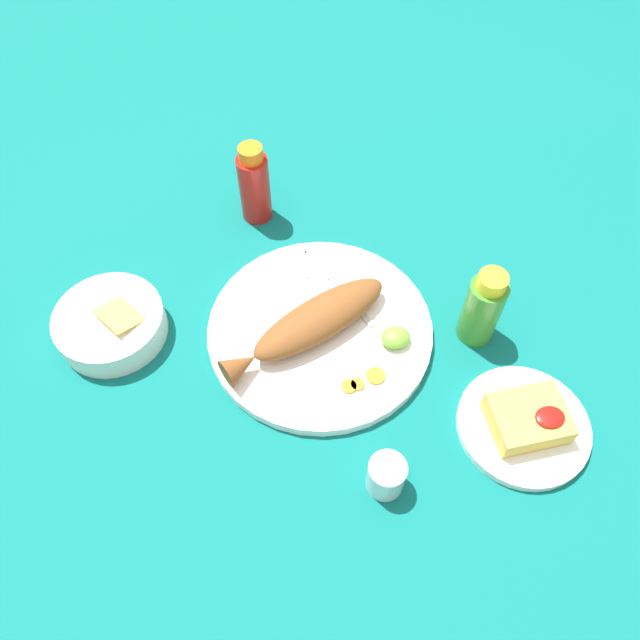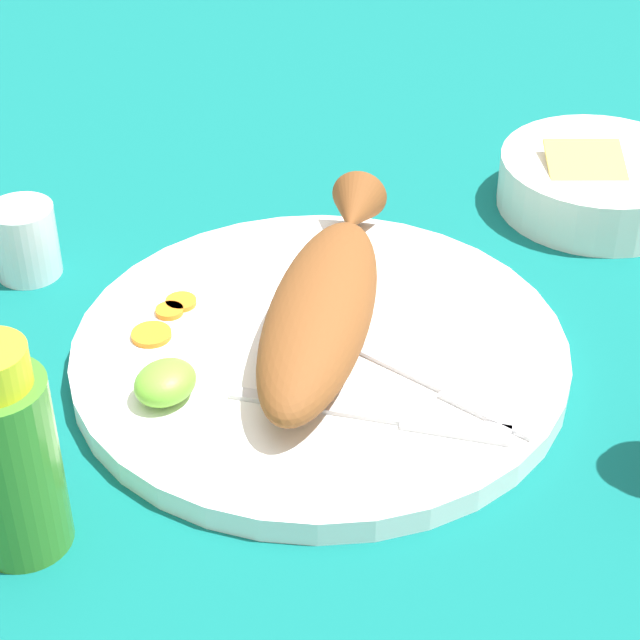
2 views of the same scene
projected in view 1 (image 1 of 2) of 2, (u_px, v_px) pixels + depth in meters
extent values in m
plane|color=#0C605B|center=(320.00, 333.00, 0.98)|extent=(4.00, 4.00, 0.00)
cylinder|color=white|center=(320.00, 330.00, 0.98)|extent=(0.35, 0.35, 0.02)
ellipsoid|color=brown|center=(320.00, 318.00, 0.95)|extent=(0.25, 0.16, 0.05)
cone|color=brown|center=(241.00, 365.00, 0.90)|extent=(0.07, 0.06, 0.04)
cube|color=silver|center=(310.00, 306.00, 0.99)|extent=(0.02, 0.12, 0.00)
cube|color=silver|center=(302.00, 262.00, 1.04)|extent=(0.02, 0.07, 0.00)
cube|color=silver|center=(352.00, 301.00, 0.99)|extent=(0.05, 0.11, 0.00)
cube|color=silver|center=(320.00, 263.00, 1.04)|extent=(0.04, 0.07, 0.00)
cylinder|color=orange|center=(349.00, 386.00, 0.91)|extent=(0.02, 0.02, 0.00)
cylinder|color=orange|center=(358.00, 384.00, 0.91)|extent=(0.02, 0.02, 0.00)
cylinder|color=orange|center=(376.00, 376.00, 0.92)|extent=(0.03, 0.03, 0.00)
ellipsoid|color=#6BB233|center=(396.00, 337.00, 0.94)|extent=(0.04, 0.04, 0.02)
cylinder|color=#B21914|center=(255.00, 188.00, 1.07)|extent=(0.05, 0.05, 0.13)
cylinder|color=orange|center=(251.00, 154.00, 1.01)|extent=(0.04, 0.04, 0.02)
cylinder|color=#3D8428|center=(482.00, 311.00, 0.94)|extent=(0.06, 0.06, 0.12)
cylinder|color=yellow|center=(492.00, 282.00, 0.88)|extent=(0.04, 0.04, 0.02)
cylinder|color=silver|center=(386.00, 476.00, 0.82)|extent=(0.05, 0.05, 0.06)
cylinder|color=white|center=(385.00, 480.00, 0.84)|extent=(0.04, 0.04, 0.03)
cylinder|color=white|center=(523.00, 426.00, 0.89)|extent=(0.19, 0.19, 0.01)
cube|color=gold|center=(528.00, 418.00, 0.87)|extent=(0.10, 0.08, 0.04)
ellipsoid|color=#AD140F|center=(550.00, 417.00, 0.84)|extent=(0.04, 0.03, 0.01)
cylinder|color=white|center=(111.00, 324.00, 0.97)|extent=(0.17, 0.17, 0.05)
cylinder|color=olive|center=(108.00, 319.00, 0.95)|extent=(0.14, 0.14, 0.02)
cube|color=gold|center=(126.00, 312.00, 0.95)|extent=(0.10, 0.10, 0.02)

